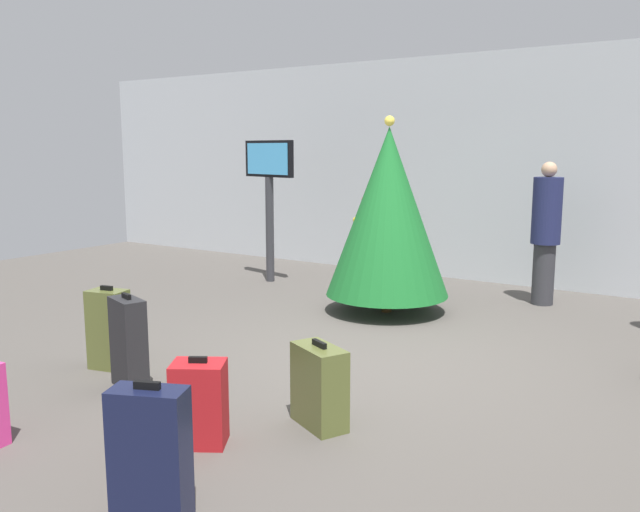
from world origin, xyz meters
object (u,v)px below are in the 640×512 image
Objects in this scene: holiday_tree at (388,212)px; traveller_1 at (546,230)px; suitcase_5 at (319,386)px; flight_info_kiosk at (269,183)px; suitcase_2 at (109,329)px; suitcase_1 at (199,403)px; suitcase_4 at (129,343)px; suitcase_3 at (150,456)px.

holiday_tree is 1.30× the size of traveller_1.
flight_info_kiosk is at bearing 131.09° from suitcase_5.
flight_info_kiosk is 4.14m from suitcase_2.
holiday_tree is at bearing 109.09° from suitcase_5.
flight_info_kiosk is (-2.26, 0.70, 0.25)m from holiday_tree.
holiday_tree is 2.04m from traveller_1.
suitcase_5 is (1.09, -3.15, -0.90)m from holiday_tree.
suitcase_1 is 1.28m from suitcase_4.
flight_info_kiosk is 2.75× the size of suitcase_2.
suitcase_2 is at bearing -73.42° from flight_info_kiosk.
suitcase_4 is (0.52, -0.23, 0.02)m from suitcase_2.
flight_info_kiosk reaches higher than suitcase_1.
flight_info_kiosk reaches higher than suitcase_2.
suitcase_2 is 2.21m from suitcase_5.
flight_info_kiosk is at bearing 121.66° from suitcase_3.
suitcase_2 is at bearing -119.65° from traveller_1.
flight_info_kiosk is 5.23m from suitcase_5.
traveller_1 is 2.38× the size of suitcase_2.
suitcase_4 is at bearing 142.13° from suitcase_3.
holiday_tree is at bearing 98.78° from suitcase_1.
flight_info_kiosk is 3.33× the size of suitcase_5.
suitcase_2 is 0.97× the size of suitcase_3.
suitcase_5 is at bearing 87.00° from suitcase_3.
suitcase_5 is (3.35, -3.84, -1.15)m from flight_info_kiosk.
suitcase_5 is (-0.37, -4.55, -0.64)m from traveller_1.
flight_info_kiosk is at bearing 112.26° from suitcase_4.
suitcase_1 is 1.84m from suitcase_2.
holiday_tree is 3.96m from suitcase_1.
suitcase_1 is at bearing -81.22° from holiday_tree.
suitcase_4 is at bearing -23.63° from suitcase_2.
suitcase_3 is (2.14, -1.48, 0.01)m from suitcase_2.
flight_info_kiosk is 1.15× the size of traveller_1.
suitcase_2 is at bearing 156.37° from suitcase_4.
suitcase_3 reaches higher than suitcase_1.
suitcase_5 is (1.69, 0.21, -0.08)m from suitcase_4.
traveller_1 is at bearing 66.60° from suitcase_4.
traveller_1 is (3.72, 0.70, -0.51)m from flight_info_kiosk.
traveller_1 is 2.32× the size of suitcase_3.
flight_info_kiosk is at bearing 122.32° from suitcase_1.
flight_info_kiosk is 2.68× the size of suitcase_3.
suitcase_5 reaches higher than suitcase_1.
traveller_1 reaches higher than suitcase_3.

